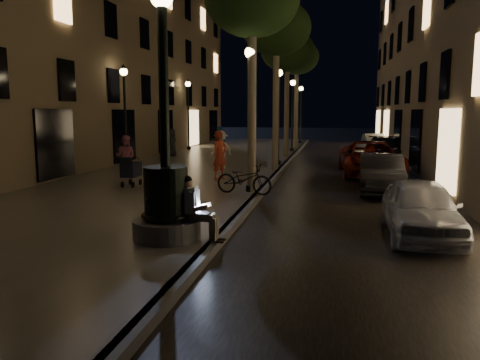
% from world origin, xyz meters
% --- Properties ---
extents(ground, '(120.00, 120.00, 0.00)m').
position_xyz_m(ground, '(0.00, 15.00, 0.00)').
color(ground, black).
rests_on(ground, ground).
extents(cobble_lane, '(6.00, 45.00, 0.02)m').
position_xyz_m(cobble_lane, '(3.00, 15.00, 0.01)').
color(cobble_lane, black).
rests_on(cobble_lane, ground).
extents(promenade, '(8.00, 45.00, 0.20)m').
position_xyz_m(promenade, '(-4.00, 15.00, 0.10)').
color(promenade, '#68645C').
rests_on(promenade, ground).
extents(curb_strip, '(0.25, 45.00, 0.20)m').
position_xyz_m(curb_strip, '(0.00, 15.00, 0.10)').
color(curb_strip, '#59595B').
rests_on(curb_strip, ground).
extents(building_left, '(8.00, 36.00, 15.00)m').
position_xyz_m(building_left, '(-12.00, 18.00, 7.50)').
color(building_left, '#7C6B4D').
rests_on(building_left, ground).
extents(fountain_lamppost, '(1.40, 1.40, 5.21)m').
position_xyz_m(fountain_lamppost, '(-1.00, 2.00, 1.21)').
color(fountain_lamppost, '#59595B').
rests_on(fountain_lamppost, promenade).
extents(seated_man_laptop, '(0.96, 0.33, 1.33)m').
position_xyz_m(seated_man_laptop, '(-0.39, 2.00, 0.91)').
color(seated_man_laptop, tan).
rests_on(seated_man_laptop, promenade).
extents(tree_near, '(3.00, 3.00, 7.30)m').
position_xyz_m(tree_near, '(-0.25, 8.00, 6.24)').
color(tree_near, '#6B604C').
rests_on(tree_near, promenade).
extents(tree_second, '(3.00, 3.00, 7.40)m').
position_xyz_m(tree_second, '(-0.20, 14.00, 6.33)').
color(tree_second, '#6B604C').
rests_on(tree_second, promenade).
extents(tree_third, '(3.00, 3.00, 7.20)m').
position_xyz_m(tree_third, '(-0.30, 20.00, 6.14)').
color(tree_third, '#6B604C').
rests_on(tree_third, promenade).
extents(tree_far, '(3.00, 3.00, 7.50)m').
position_xyz_m(tree_far, '(-0.22, 26.00, 6.43)').
color(tree_far, '#6B604C').
rests_on(tree_far, promenade).
extents(lamp_curb_a, '(0.36, 0.36, 4.81)m').
position_xyz_m(lamp_curb_a, '(-0.30, 8.00, 3.24)').
color(lamp_curb_a, black).
rests_on(lamp_curb_a, promenade).
extents(lamp_curb_b, '(0.36, 0.36, 4.81)m').
position_xyz_m(lamp_curb_b, '(-0.30, 16.00, 3.24)').
color(lamp_curb_b, black).
rests_on(lamp_curb_b, promenade).
extents(lamp_curb_c, '(0.36, 0.36, 4.81)m').
position_xyz_m(lamp_curb_c, '(-0.30, 24.00, 3.24)').
color(lamp_curb_c, black).
rests_on(lamp_curb_c, promenade).
extents(lamp_curb_d, '(0.36, 0.36, 4.81)m').
position_xyz_m(lamp_curb_d, '(-0.30, 32.00, 3.24)').
color(lamp_curb_d, black).
rests_on(lamp_curb_d, promenade).
extents(lamp_left_b, '(0.36, 0.36, 4.81)m').
position_xyz_m(lamp_left_b, '(-7.40, 14.00, 3.24)').
color(lamp_left_b, black).
rests_on(lamp_left_b, promenade).
extents(lamp_left_c, '(0.36, 0.36, 4.81)m').
position_xyz_m(lamp_left_c, '(-7.40, 24.00, 3.24)').
color(lamp_left_c, black).
rests_on(lamp_left_c, promenade).
extents(stroller, '(0.49, 1.14, 1.17)m').
position_xyz_m(stroller, '(-4.58, 8.23, 0.79)').
color(stroller, black).
rests_on(stroller, promenade).
extents(car_front, '(1.57, 3.81, 1.29)m').
position_xyz_m(car_front, '(4.32, 3.97, 0.64)').
color(car_front, '#B3B4BB').
rests_on(car_front, ground).
extents(car_second, '(1.58, 4.12, 1.34)m').
position_xyz_m(car_second, '(4.00, 9.75, 0.67)').
color(car_second, black).
rests_on(car_second, ground).
extents(car_third, '(2.74, 5.51, 1.50)m').
position_xyz_m(car_third, '(4.00, 14.23, 0.75)').
color(car_third, maroon).
rests_on(car_third, ground).
extents(car_rear, '(2.17, 4.70, 1.33)m').
position_xyz_m(car_rear, '(5.20, 21.25, 0.67)').
color(car_rear, '#2B2B30').
rests_on(car_rear, ground).
extents(car_fifth, '(1.57, 3.86, 1.24)m').
position_xyz_m(car_fifth, '(5.20, 27.19, 0.62)').
color(car_fifth, '#ADADA7').
rests_on(car_fifth, ground).
extents(pedestrian_red, '(0.75, 0.82, 1.87)m').
position_xyz_m(pedestrian_red, '(-1.94, 10.54, 1.14)').
color(pedestrian_red, '#B43A24').
rests_on(pedestrian_red, promenade).
extents(pedestrian_pink, '(0.84, 0.67, 1.67)m').
position_xyz_m(pedestrian_pink, '(-5.74, 10.33, 1.04)').
color(pedestrian_pink, '#C36782').
rests_on(pedestrian_pink, promenade).
extents(pedestrian_white, '(1.25, 1.25, 1.74)m').
position_xyz_m(pedestrian_white, '(-2.70, 13.89, 1.07)').
color(pedestrian_white, white).
rests_on(pedestrian_white, promenade).
extents(pedestrian_blue, '(1.12, 1.11, 1.90)m').
position_xyz_m(pedestrian_blue, '(-3.26, 16.01, 1.15)').
color(pedestrian_blue, '#255088').
rests_on(pedestrian_blue, promenade).
extents(pedestrian_dark, '(0.61, 0.85, 1.61)m').
position_xyz_m(pedestrian_dark, '(-6.95, 19.29, 1.00)').
color(pedestrian_dark, '#2E2D32').
rests_on(pedestrian_dark, promenade).
extents(bicycle, '(1.97, 1.05, 0.98)m').
position_xyz_m(bicycle, '(-0.40, 7.46, 0.69)').
color(bicycle, black).
rests_on(bicycle, promenade).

